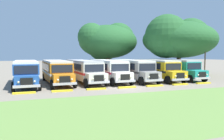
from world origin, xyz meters
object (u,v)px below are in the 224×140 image
Objects in this scene: broad_shade_tree at (108,42)px; secondary_tree at (178,39)px; parked_bus_slot_2 at (84,70)px; parked_bus_slot_3 at (108,69)px; utility_pole at (205,55)px; parked_bus_slot_1 at (56,70)px; parked_bus_slot_4 at (131,69)px; parked_bus_slot_0 at (26,71)px; parked_bus_slot_5 at (155,68)px; parked_bus_slot_6 at (173,68)px.

secondary_tree is (10.74, -6.38, 0.39)m from broad_shade_tree.
parked_bus_slot_2 and parked_bus_slot_3 have the same top height.
utility_pole is at bearing -41.01° from broad_shade_tree.
parked_bus_slot_1 is at bearing -134.17° from broad_shade_tree.
parked_bus_slot_4 is at bearing -90.76° from broad_shade_tree.
parked_bus_slot_0 and parked_bus_slot_5 have the same top height.
secondary_tree is (7.28, 4.81, 4.75)m from parked_bus_slot_5.
parked_bus_slot_1 is 1.00× the size of parked_bus_slot_2.
parked_bus_slot_3 is at bearing 89.94° from parked_bus_slot_0.
parked_bus_slot_3 is at bearing 86.27° from parked_bus_slot_2.
parked_bus_slot_2 is at bearing 85.29° from parked_bus_slot_1.
parked_bus_slot_4 and parked_bus_slot_5 have the same top height.
parked_bus_slot_0 is 0.80× the size of secondary_tree.
parked_bus_slot_0 is 3.54m from parked_bus_slot_1.
parked_bus_slot_1 is 0.80× the size of secondary_tree.
parked_bus_slot_1 is 16.94m from parked_bus_slot_6.
parked_bus_slot_0 is 13.60m from parked_bus_slot_4.
parked_bus_slot_1 is 21.91m from secondary_tree.
parked_bus_slot_5 is at bearing -72.83° from broad_shade_tree.
parked_bus_slot_4 is 1.00× the size of parked_bus_slot_5.
parked_bus_slot_4 is 12.87m from utility_pole.
parked_bus_slot_6 is at bearing 85.34° from parked_bus_slot_1.
parked_bus_slot_2 is 0.98× the size of broad_shade_tree.
parked_bus_slot_0 is 0.98× the size of broad_shade_tree.
parked_bus_slot_4 is 12.72m from secondary_tree.
parked_bus_slot_0 is 20.44m from parked_bus_slot_6.
secondary_tree reaches higher than parked_bus_slot_5.
parked_bus_slot_1 is 13.72m from parked_bus_slot_5.
utility_pole reaches higher than parked_bus_slot_4.
utility_pole is (22.82, -0.39, 1.98)m from parked_bus_slot_1.
utility_pole reaches higher than parked_bus_slot_2.
broad_shade_tree is at bearing 142.93° from parked_bus_slot_2.
parked_bus_slot_4 is 1.64× the size of utility_pole.
utility_pole is (19.38, -0.31, 1.98)m from parked_bus_slot_2.
parked_bus_slot_1 and parked_bus_slot_2 have the same top height.
broad_shade_tree reaches higher than parked_bus_slot_2.
parked_bus_slot_6 is (13.50, -0.31, 0.00)m from parked_bus_slot_2.
parked_bus_slot_1 is 1.00× the size of parked_bus_slot_3.
parked_bus_slot_2 is 13.35m from broad_shade_tree.
parked_bus_slot_6 is (10.17, -0.35, 0.00)m from parked_bus_slot_3.
parked_bus_slot_1 is 1.00× the size of parked_bus_slot_4.
parked_bus_slot_2 and parked_bus_slot_4 have the same top height.
parked_bus_slot_2 is 0.80× the size of secondary_tree.
parked_bus_slot_0 is at bearing -179.76° from utility_pole.
secondary_tree reaches higher than parked_bus_slot_0.
parked_bus_slot_0 is 17.21m from parked_bus_slot_5.
parked_bus_slot_6 is at bearing -58.52° from broad_shade_tree.
secondary_tree is at bearing 135.81° from parked_bus_slot_6.
parked_bus_slot_5 is 3.24m from parked_bus_slot_6.
parked_bus_slot_1 is at bearing -168.79° from secondary_tree.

